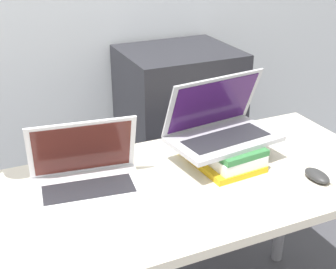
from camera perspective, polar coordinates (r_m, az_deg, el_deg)
The scene contains 7 objects.
desk at distance 1.54m, azimuth 0.05°, elevation -8.98°, with size 1.52×0.65×0.73m.
laptop_left at distance 1.48m, azimuth -9.93°, elevation -4.92°, with size 0.36×0.26×0.22m.
book_stack at distance 1.62m, azimuth 6.81°, elevation -2.12°, with size 0.22×0.28×0.08m.
laptop_on_books at distance 1.60m, azimuth 6.39°, elevation 0.96°, with size 0.39×0.26×0.22m.
wireless_keyboard at distance 1.47m, azimuth 11.68°, elevation -7.02°, with size 0.26×0.12×0.01m.
mouse at distance 1.59m, azimuth 17.71°, elevation -4.79°, with size 0.06×0.10×0.03m.
mini_fridge at distance 2.38m, azimuth 1.23°, elevation -0.77°, with size 0.53×0.48×0.94m.
Camera 1 is at (-0.53, -0.83, 1.51)m, focal length 50.00 mm.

